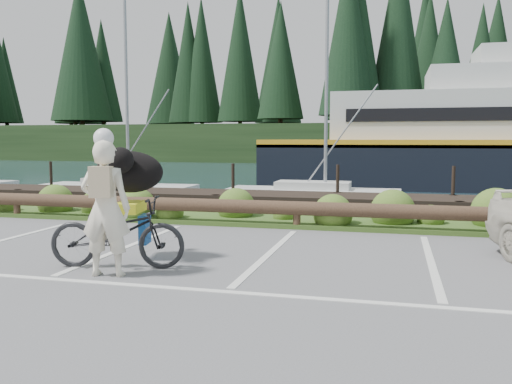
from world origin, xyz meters
TOP-DOWN VIEW (x-y plane):
  - ground at (0.00, 0.00)m, footprint 72.00×72.00m
  - harbor_backdrop at (0.39, 78.52)m, footprint 170.00×160.00m
  - vegetation_strip at (0.00, 5.30)m, footprint 34.00×1.60m
  - log_rail at (0.00, 4.60)m, footprint 32.00×0.30m
  - bicycle at (-1.98, 0.45)m, footprint 2.13×1.07m
  - cyclist at (-1.90, -0.01)m, footprint 0.77×0.58m
  - dog at (-2.10, 1.10)m, footprint 0.77×1.24m

SIDE VIEW (x-z plane):
  - harbor_backdrop at x=0.39m, z-range -15.00..15.00m
  - ground at x=0.00m, z-range 0.00..0.00m
  - log_rail at x=0.00m, z-range -0.30..0.30m
  - vegetation_strip at x=0.00m, z-range 0.00..0.10m
  - bicycle at x=-1.98m, z-range 0.00..1.07m
  - cyclist at x=-1.90m, z-range 0.00..1.92m
  - dog at x=-2.10m, z-range 1.07..1.74m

